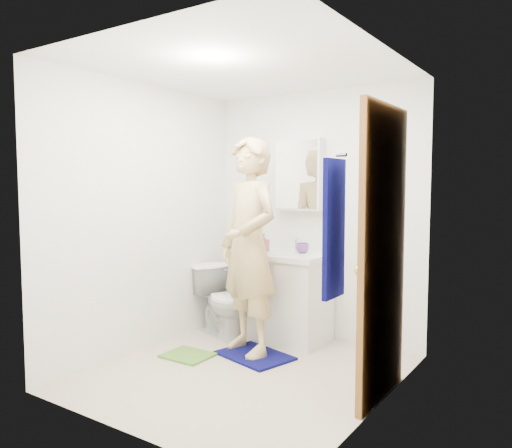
{
  "coord_description": "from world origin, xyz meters",
  "views": [
    {
      "loc": [
        2.25,
        -3.18,
        1.5
      ],
      "look_at": [
        -0.06,
        0.25,
        1.18
      ],
      "focal_mm": 35.0,
      "sensor_mm": 36.0,
      "label": 1
    }
  ],
  "objects": [
    {
      "name": "toothbrush_cup",
      "position": [
        -0.02,
        0.98,
        0.9
      ],
      "size": [
        0.15,
        0.15,
        0.1
      ],
      "primitive_type": "imported",
      "rotation": [
        0.0,
        0.0,
        0.23
      ],
      "color": "#663E89",
      "rests_on": "countertop"
    },
    {
      "name": "door",
      "position": [
        1.07,
        0.15,
        1.02
      ],
      "size": [
        0.05,
        0.8,
        2.05
      ],
      "primitive_type": "cube",
      "color": "#A5692D",
      "rests_on": "ground"
    },
    {
      "name": "faucet",
      "position": [
        -0.15,
        1.09,
        0.91
      ],
      "size": [
        0.03,
        0.03,
        0.12
      ],
      "primitive_type": "cylinder",
      "color": "silver",
      "rests_on": "countertop"
    },
    {
      "name": "countertop",
      "position": [
        -0.15,
        0.91,
        0.83
      ],
      "size": [
        0.79,
        0.59,
        0.05
      ],
      "primitive_type": "cube",
      "color": "white",
      "rests_on": "vanity_cabinet"
    },
    {
      "name": "door_knob",
      "position": [
        1.03,
        -0.17,
        0.95
      ],
      "size": [
        0.07,
        0.07,
        0.07
      ],
      "primitive_type": "sphere",
      "color": "gold",
      "rests_on": "door"
    },
    {
      "name": "green_rug",
      "position": [
        -0.63,
        0.02,
        0.01
      ],
      "size": [
        0.41,
        0.35,
        0.02
      ],
      "primitive_type": "cube",
      "rotation": [
        0.0,
        0.0,
        0.01
      ],
      "color": "#5C9632",
      "rests_on": "floor"
    },
    {
      "name": "ceiling",
      "position": [
        0.0,
        0.0,
        2.41
      ],
      "size": [
        2.2,
        2.4,
        0.02
      ],
      "primitive_type": "cube",
      "color": "white",
      "rests_on": "ground"
    },
    {
      "name": "toilet",
      "position": [
        -0.74,
        0.69,
        0.35
      ],
      "size": [
        0.77,
        0.6,
        0.69
      ],
      "primitive_type": "imported",
      "rotation": [
        0.0,
        0.0,
        1.22
      ],
      "color": "white",
      "rests_on": "floor"
    },
    {
      "name": "vanity_cabinet",
      "position": [
        -0.15,
        0.91,
        0.4
      ],
      "size": [
        0.75,
        0.55,
        0.8
      ],
      "primitive_type": "cube",
      "color": "white",
      "rests_on": "floor"
    },
    {
      "name": "sink_basin",
      "position": [
        -0.15,
        0.91,
        0.84
      ],
      "size": [
        0.4,
        0.4,
        0.03
      ],
      "primitive_type": "cylinder",
      "color": "white",
      "rests_on": "countertop"
    },
    {
      "name": "mirror_panel",
      "position": [
        -0.15,
        1.08,
        1.6
      ],
      "size": [
        0.46,
        0.01,
        0.66
      ],
      "primitive_type": "cube",
      "color": "white",
      "rests_on": "wall_back"
    },
    {
      "name": "wall_left",
      "position": [
        -1.11,
        0.0,
        1.2
      ],
      "size": [
        0.02,
        2.4,
        2.4
      ],
      "primitive_type": "cube",
      "color": "white",
      "rests_on": "ground"
    },
    {
      "name": "floor",
      "position": [
        0.0,
        0.0,
        -0.01
      ],
      "size": [
        2.2,
        2.4,
        0.02
      ],
      "primitive_type": "cube",
      "color": "beige",
      "rests_on": "ground"
    },
    {
      "name": "medicine_cabinet",
      "position": [
        -0.15,
        1.14,
        1.6
      ],
      "size": [
        0.5,
        0.12,
        0.7
      ],
      "primitive_type": "cube",
      "color": "white",
      "rests_on": "wall_back"
    },
    {
      "name": "wall_right",
      "position": [
        1.11,
        0.0,
        1.2
      ],
      "size": [
        0.02,
        2.4,
        2.4
      ],
      "primitive_type": "cube",
      "color": "white",
      "rests_on": "ground"
    },
    {
      "name": "bath_mat",
      "position": [
        -0.14,
        0.34,
        0.01
      ],
      "size": [
        0.71,
        0.59,
        0.02
      ],
      "primitive_type": "cube",
      "rotation": [
        0.0,
        0.0,
        -0.25
      ],
      "color": "#080A4F",
      "rests_on": "floor"
    },
    {
      "name": "wall_front",
      "position": [
        0.0,
        -1.21,
        1.2
      ],
      "size": [
        2.2,
        0.02,
        2.4
      ],
      "primitive_type": "cube",
      "color": "white",
      "rests_on": "ground"
    },
    {
      "name": "man",
      "position": [
        -0.22,
        0.37,
        0.97
      ],
      "size": [
        0.81,
        0.67,
        1.89
      ],
      "primitive_type": "imported",
      "rotation": [
        0.0,
        0.0,
        -0.37
      ],
      "color": "tan",
      "rests_on": "bath_mat"
    },
    {
      "name": "soap_dispenser",
      "position": [
        -0.38,
        0.86,
        0.94
      ],
      "size": [
        0.11,
        0.11,
        0.18
      ],
      "primitive_type": "imported",
      "rotation": [
        0.0,
        0.0,
        -0.39
      ],
      "color": "#BB576E",
      "rests_on": "countertop"
    },
    {
      "name": "wall_back",
      "position": [
        0.0,
        1.21,
        1.2
      ],
      "size": [
        2.2,
        0.02,
        2.4
      ],
      "primitive_type": "cube",
      "color": "white",
      "rests_on": "ground"
    },
    {
      "name": "towel_hook",
      "position": [
        1.07,
        -0.57,
        1.67
      ],
      "size": [
        0.06,
        0.02,
        0.02
      ],
      "primitive_type": "cylinder",
      "rotation": [
        0.0,
        1.57,
        0.0
      ],
      "color": "silver",
      "rests_on": "wall_right"
    },
    {
      "name": "towel",
      "position": [
        1.03,
        -0.57,
        1.25
      ],
      "size": [
        0.03,
        0.24,
        0.8
      ],
      "primitive_type": "cube",
      "color": "#080A4F",
      "rests_on": "wall_right"
    }
  ]
}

